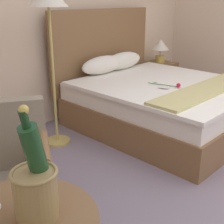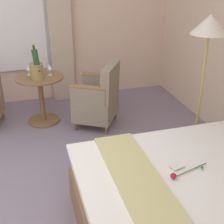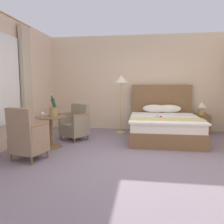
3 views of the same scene
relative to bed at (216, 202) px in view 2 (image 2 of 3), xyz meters
The scene contains 7 objects.
bed is the anchor object (origin of this frame).
floor_lamp_brass 1.65m from the bed, 157.15° to the left, with size 0.39×0.39×1.65m.
side_table_round 2.80m from the bed, 155.16° to the right, with size 0.66×0.66×0.69m.
champagne_bucket 2.79m from the bed, 153.93° to the right, with size 0.19×0.19×0.49m.
wine_glass_near_bucket 2.81m from the bed, 158.22° to the right, with size 0.07×0.07×0.16m.
wine_glass_near_edge 3.00m from the bed, 153.98° to the right, with size 0.07×0.07×0.13m.
armchair_by_window 2.27m from the bed, 169.24° to the right, with size 0.78×0.76×0.90m.
Camera 2 is at (2.39, 0.39, 2.11)m, focal length 50.00 mm.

